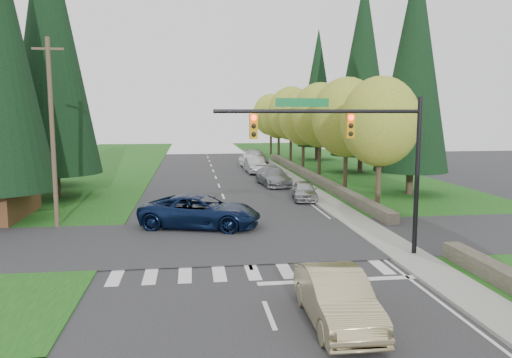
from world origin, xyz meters
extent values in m
plane|color=#28282B|center=(0.00, 0.00, 0.00)|extent=(120.00, 120.00, 0.00)
cube|color=#184913|center=(13.00, 20.00, 0.03)|extent=(14.00, 110.00, 0.06)
cube|color=#184913|center=(-13.00, 20.00, 0.03)|extent=(14.00, 110.00, 0.06)
cube|color=#28282B|center=(0.00, 8.00, 0.00)|extent=(120.00, 8.00, 0.10)
cube|color=gray|center=(6.90, 22.00, 0.07)|extent=(1.80, 80.00, 0.13)
cube|color=gray|center=(6.05, 22.00, 0.07)|extent=(0.20, 80.00, 0.13)
cube|color=#4C4438|center=(8.60, 30.00, 0.35)|extent=(0.70, 40.00, 0.70)
cylinder|color=black|center=(7.20, 4.50, 3.40)|extent=(0.20, 0.20, 6.80)
cylinder|color=black|center=(2.90, 4.50, 6.20)|extent=(8.60, 0.16, 0.16)
cube|color=#0C662D|center=(2.20, 4.55, 6.55)|extent=(2.20, 0.04, 0.35)
cube|color=#BF8C0C|center=(4.20, 4.50, 5.60)|extent=(0.32, 0.24, 1.00)
sphere|color=#FF0C05|center=(4.20, 4.36, 5.95)|extent=(0.22, 0.22, 0.22)
cube|color=#BF8C0C|center=(0.20, 4.50, 5.60)|extent=(0.32, 0.24, 1.00)
sphere|color=#FF0C05|center=(0.20, 4.36, 5.95)|extent=(0.22, 0.22, 0.22)
cylinder|color=#473828|center=(-9.50, 12.00, 5.00)|extent=(0.24, 0.24, 10.00)
cube|color=#473828|center=(-9.50, 12.00, 9.40)|extent=(1.60, 0.10, 0.12)
cylinder|color=#38281C|center=(9.20, 14.00, 2.38)|extent=(0.32, 0.32, 4.76)
ellipsoid|color=olive|center=(9.20, 14.00, 5.61)|extent=(4.80, 4.80, 5.52)
cylinder|color=#38281C|center=(9.30, 21.00, 2.46)|extent=(0.32, 0.32, 4.93)
ellipsoid|color=olive|center=(9.30, 21.00, 5.81)|extent=(5.20, 5.20, 5.98)
cylinder|color=#38281C|center=(9.10, 28.00, 2.52)|extent=(0.32, 0.32, 5.04)
ellipsoid|color=olive|center=(9.10, 28.00, 5.94)|extent=(5.00, 5.00, 5.75)
cylinder|color=#38281C|center=(9.20, 35.00, 2.41)|extent=(0.32, 0.32, 4.82)
ellipsoid|color=olive|center=(9.20, 35.00, 5.68)|extent=(5.00, 5.00, 5.75)
cylinder|color=#38281C|center=(9.30, 42.00, 2.58)|extent=(0.32, 0.32, 5.15)
ellipsoid|color=olive|center=(9.30, 42.00, 6.07)|extent=(5.40, 5.40, 6.21)
cylinder|color=#38281C|center=(9.10, 49.00, 2.35)|extent=(0.32, 0.32, 4.70)
ellipsoid|color=olive|center=(9.10, 49.00, 5.54)|extent=(4.80, 4.80, 5.52)
cylinder|color=#38281C|center=(9.20, 56.00, 2.49)|extent=(0.32, 0.32, 4.98)
ellipsoid|color=olive|center=(9.20, 56.00, 5.87)|extent=(5.20, 5.20, 5.98)
cylinder|color=#38281C|center=(-13.00, 14.00, 1.00)|extent=(0.50, 0.50, 2.00)
cylinder|color=#38281C|center=(-12.00, 22.00, 1.00)|extent=(0.50, 0.50, 2.00)
cone|color=black|center=(-12.00, 22.00, 11.30)|extent=(6.46, 6.46, 19.00)
cylinder|color=#38281C|center=(-14.00, 28.00, 1.00)|extent=(0.50, 0.50, 2.00)
cone|color=black|center=(-14.00, 28.00, 10.30)|extent=(5.78, 5.78, 17.00)
cylinder|color=#38281C|center=(14.00, 20.00, 1.00)|extent=(0.50, 0.50, 2.00)
cone|color=black|center=(14.00, 20.00, 9.80)|extent=(5.44, 5.44, 16.00)
cylinder|color=#38281C|center=(15.00, 34.00, 1.00)|extent=(0.50, 0.50, 2.00)
cone|color=black|center=(15.00, 34.00, 10.80)|extent=(6.12, 6.12, 18.00)
cylinder|color=#38281C|center=(14.00, 48.00, 1.00)|extent=(0.50, 0.50, 2.00)
cone|color=black|center=(14.00, 48.00, 9.30)|extent=(5.10, 5.10, 15.00)
imported|color=tan|center=(1.85, -1.86, 0.78)|extent=(1.70, 4.77, 1.57)
imported|color=#0B1838|center=(-1.85, 11.00, 0.89)|extent=(7.00, 4.65, 1.78)
imported|color=#A4A4A9|center=(5.60, 18.66, 0.68)|extent=(2.11, 4.17, 1.36)
imported|color=gray|center=(4.60, 26.04, 0.78)|extent=(2.74, 5.59, 1.56)
imported|color=#B5B4BA|center=(4.20, 34.97, 0.82)|extent=(1.89, 5.03, 1.64)
imported|color=white|center=(4.20, 40.41, 0.79)|extent=(2.25, 4.79, 1.58)
imported|color=#ADAEB3|center=(5.60, 45.03, 0.78)|extent=(2.71, 5.58, 1.57)
camera|label=1|loc=(-2.29, -15.39, 6.14)|focal=35.00mm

